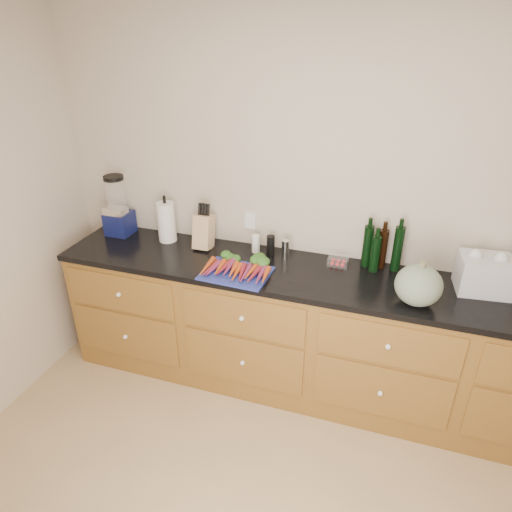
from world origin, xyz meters
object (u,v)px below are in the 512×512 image
(blender_appliance, at_px, (118,209))
(knife_block, at_px, (204,232))
(paper_towel, at_px, (166,222))
(cutting_board, at_px, (236,273))
(squash, at_px, (419,285))
(tomato_box, at_px, (338,261))
(carrots, at_px, (238,267))

(blender_appliance, relative_size, knife_block, 1.89)
(blender_appliance, xyz_separation_m, paper_towel, (0.40, 0.00, -0.05))
(cutting_board, xyz_separation_m, knife_block, (-0.36, 0.30, 0.12))
(cutting_board, relative_size, blender_appliance, 0.94)
(squash, bearing_deg, knife_block, 168.64)
(squash, bearing_deg, tomato_box, 147.19)
(cutting_board, height_order, squash, squash)
(squash, bearing_deg, carrots, 178.57)
(knife_block, distance_m, tomato_box, 0.96)
(carrots, relative_size, blender_appliance, 0.96)
(cutting_board, height_order, paper_towel, paper_towel)
(knife_block, bearing_deg, tomato_box, 1.79)
(squash, relative_size, knife_block, 1.10)
(squash, bearing_deg, blender_appliance, 171.83)
(knife_block, bearing_deg, paper_towel, 176.23)
(carrots, distance_m, blender_appliance, 1.11)
(cutting_board, relative_size, carrots, 0.98)
(paper_towel, relative_size, knife_block, 1.22)
(squash, relative_size, tomato_box, 2.03)
(carrots, bearing_deg, squash, -1.43)
(carrots, relative_size, knife_block, 1.82)
(carrots, distance_m, tomato_box, 0.67)
(blender_appliance, xyz_separation_m, knife_block, (0.71, -0.02, -0.08))
(cutting_board, bearing_deg, tomato_box, 28.67)
(blender_appliance, distance_m, knife_block, 0.71)
(squash, height_order, knife_block, knife_block)
(cutting_board, relative_size, paper_towel, 1.45)
(squash, height_order, blender_appliance, blender_appliance)
(paper_towel, distance_m, tomato_box, 1.27)
(tomato_box, bearing_deg, cutting_board, -151.33)
(squash, xyz_separation_m, paper_towel, (-1.76, 0.31, 0.03))
(cutting_board, distance_m, knife_block, 0.48)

